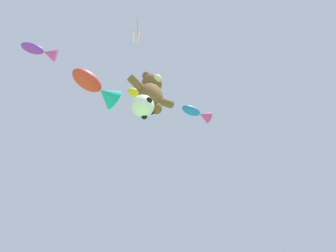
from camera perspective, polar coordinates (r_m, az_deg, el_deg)
name	(u,v)px	position (r m, az deg, el deg)	size (l,w,h in m)	color
teddy_bear_kite	(151,92)	(14.13, -2.92, 5.96)	(2.38, 1.05, 2.42)	brown
soccer_ball_kite	(143,106)	(12.87, -4.38, 3.45)	(1.00, 1.00, 0.92)	white
fish_kite_cobalt	(198,113)	(17.69, 5.22, 2.24)	(1.74, 0.95, 0.65)	blue
fish_kite_goldfin	(143,96)	(17.12, -4.42, 5.20)	(1.57, 0.77, 0.57)	yellow
fish_kite_crimson	(97,88)	(16.11, -12.18, 6.52)	(2.48, 1.20, 1.10)	red
fish_kite_violet	(41,51)	(16.54, -21.20, 12.07)	(1.68, 1.03, 0.62)	purple
diamond_kite	(137,29)	(17.34, -5.38, 16.49)	(0.71, 0.90, 2.77)	orange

